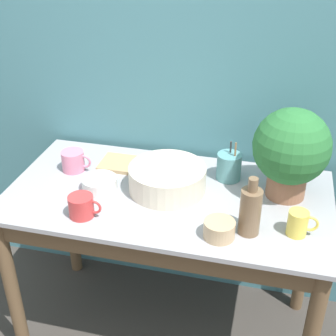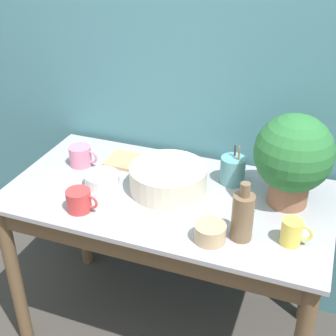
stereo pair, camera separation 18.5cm
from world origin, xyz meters
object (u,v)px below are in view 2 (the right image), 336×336
(bowl_wash_large, at_px, (168,179))
(utensil_cup, at_px, (233,170))
(bowl_small_tan, at_px, (210,233))
(tray_board, at_px, (130,162))
(mug_yellow, at_px, (292,232))
(mug_pink, at_px, (81,156))
(bowl_small_enamel_white, at_px, (102,179))
(potted_plant, at_px, (293,156))
(mug_red, at_px, (79,200))
(bottle_tall, at_px, (243,216))

(bowl_wash_large, xyz_separation_m, utensil_cup, (0.23, 0.15, 0.01))
(bowl_small_tan, height_order, tray_board, bowl_small_tan)
(bowl_small_tan, bearing_deg, mug_yellow, 16.87)
(mug_pink, height_order, bowl_small_enamel_white, mug_pink)
(bowl_small_enamel_white, relative_size, tray_board, 0.72)
(potted_plant, bearing_deg, mug_pink, -178.84)
(potted_plant, height_order, mug_pink, potted_plant)
(mug_red, bearing_deg, bowl_small_enamel_white, 91.28)
(bottle_tall, bearing_deg, bowl_small_enamel_white, 167.05)
(bowl_small_enamel_white, bearing_deg, mug_yellow, -8.15)
(mug_red, distance_m, bowl_small_enamel_white, 0.19)
(mug_yellow, bearing_deg, utensil_cup, 131.62)
(utensil_cup, bearing_deg, bowl_small_tan, -87.14)
(bottle_tall, relative_size, mug_red, 1.75)
(bowl_wash_large, relative_size, mug_red, 2.45)
(mug_yellow, bearing_deg, bottle_tall, -170.15)
(bowl_small_tan, bearing_deg, tray_board, 140.66)
(bowl_wash_large, xyz_separation_m, bowl_small_tan, (0.25, -0.26, -0.02))
(bottle_tall, bearing_deg, bowl_wash_large, 149.61)
(mug_yellow, bearing_deg, mug_pink, 166.37)
(bowl_small_enamel_white, bearing_deg, utensil_cup, 22.79)
(potted_plant, relative_size, bowl_wash_large, 1.17)
(potted_plant, relative_size, tray_board, 1.83)
(bottle_tall, xyz_separation_m, bowl_small_tan, (-0.10, -0.05, -0.06))
(mug_red, bearing_deg, potted_plant, 24.05)
(mug_yellow, bearing_deg, potted_plant, 101.25)
(potted_plant, height_order, utensil_cup, potted_plant)
(potted_plant, bearing_deg, mug_yellow, -78.75)
(mug_pink, bearing_deg, bowl_small_enamel_white, -35.63)
(bowl_wash_large, xyz_separation_m, bottle_tall, (0.35, -0.21, 0.04))
(mug_yellow, distance_m, tray_board, 0.83)
(bowl_small_tan, bearing_deg, utensil_cup, 92.86)
(bowl_wash_large, xyz_separation_m, bowl_small_enamel_white, (-0.27, -0.06, -0.03))
(mug_red, relative_size, bowl_small_enamel_white, 0.89)
(bowl_wash_large, bearing_deg, mug_yellow, -18.69)
(tray_board, bearing_deg, bowl_small_enamel_white, -98.34)
(tray_board, bearing_deg, mug_red, -93.76)
(bowl_wash_large, bearing_deg, bowl_small_enamel_white, -167.00)
(bowl_small_tan, xyz_separation_m, bowl_small_enamel_white, (-0.53, 0.20, -0.01))
(potted_plant, xyz_separation_m, mug_pink, (-0.91, -0.02, -0.16))
(potted_plant, distance_m, mug_red, 0.83)
(potted_plant, bearing_deg, bowl_small_tan, -123.35)
(bottle_tall, xyz_separation_m, mug_yellow, (0.17, 0.03, -0.05))
(bottle_tall, bearing_deg, utensil_cup, 108.52)
(potted_plant, bearing_deg, bowl_small_enamel_white, -169.53)
(bottle_tall, height_order, tray_board, bottle_tall)
(mug_pink, distance_m, tray_board, 0.22)
(bowl_small_enamel_white, bearing_deg, bowl_small_tan, -20.41)
(mug_yellow, bearing_deg, bowl_small_tan, -163.13)
(bowl_wash_large, height_order, tray_board, bowl_wash_large)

